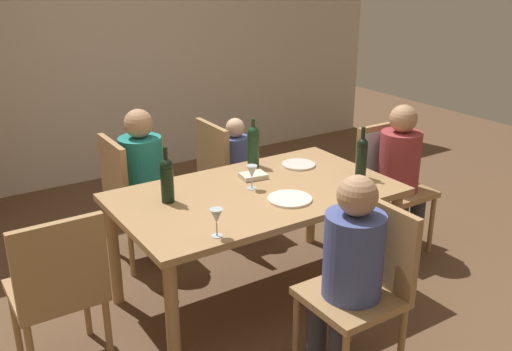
{
  "coord_description": "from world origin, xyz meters",
  "views": [
    {
      "loc": [
        -1.73,
        -2.67,
        2.04
      ],
      "look_at": [
        0.0,
        0.0,
        0.83
      ],
      "focal_mm": 40.17,
      "sensor_mm": 36.0,
      "label": 1
    }
  ],
  "objects": [
    {
      "name": "chair_left_end",
      "position": [
        -1.22,
        -0.09,
        0.53
      ],
      "size": [
        0.44,
        0.44,
        0.92
      ],
      "color": "#A87F51",
      "rests_on": "ground_plane"
    },
    {
      "name": "chair_far_right",
      "position": [
        0.29,
        0.87,
        0.53
      ],
      "size": [
        0.44,
        0.44,
        0.92
      ],
      "rotation": [
        0.0,
        0.0,
        -1.57
      ],
      "color": "#A87F51",
      "rests_on": "ground_plane"
    },
    {
      "name": "rear_room_partition",
      "position": [
        0.0,
        2.69,
        1.35
      ],
      "size": [
        6.4,
        0.12,
        2.7
      ],
      "primitive_type": "cube",
      "color": "beige",
      "rests_on": "ground_plane"
    },
    {
      "name": "dinner_plate_guest_left",
      "position": [
        0.09,
        -0.22,
        0.74
      ],
      "size": [
        0.26,
        0.26,
        0.01
      ],
      "primitive_type": "cylinder",
      "color": "white",
      "rests_on": "dining_table"
    },
    {
      "name": "wine_glass_near_left",
      "position": [
        -0.49,
        -0.4,
        0.84
      ],
      "size": [
        0.07,
        0.07,
        0.15
      ],
      "color": "silver",
      "rests_on": "dining_table"
    },
    {
      "name": "wine_glass_centre",
      "position": [
        -0.0,
        0.05,
        0.84
      ],
      "size": [
        0.07,
        0.07,
        0.15
      ],
      "color": "silver",
      "rests_on": "dining_table"
    },
    {
      "name": "chair_far_left",
      "position": [
        -0.47,
        0.87,
        0.53
      ],
      "size": [
        0.44,
        0.44,
        0.92
      ],
      "rotation": [
        0.0,
        0.0,
        -1.57
      ],
      "color": "#A87F51",
      "rests_on": "ground_plane"
    },
    {
      "name": "wine_bottle_dark_red",
      "position": [
        0.23,
        0.39,
        0.88
      ],
      "size": [
        0.08,
        0.08,
        0.33
      ],
      "color": "#19381E",
      "rests_on": "dining_table"
    },
    {
      "name": "chair_near",
      "position": [
        0.09,
        -0.87,
        0.53
      ],
      "size": [
        0.44,
        0.44,
        0.92
      ],
      "rotation": [
        0.0,
        0.0,
        1.57
      ],
      "color": "#A87F51",
      "rests_on": "ground_plane"
    },
    {
      "name": "person_child_small",
      "position": [
        0.4,
        0.87,
        0.56
      ],
      "size": [
        0.25,
        0.22,
        0.94
      ],
      "rotation": [
        0.0,
        0.0,
        -1.57
      ],
      "color": "#33333D",
      "rests_on": "ground_plane"
    },
    {
      "name": "person_man_bearded",
      "position": [
        1.22,
        -0.03,
        0.64
      ],
      "size": [
        0.29,
        0.34,
        1.1
      ],
      "rotation": [
        0.0,
        0.0,
        3.14
      ],
      "color": "#33333D",
      "rests_on": "ground_plane"
    },
    {
      "name": "wine_bottle_short_olive",
      "position": [
        0.69,
        -0.17,
        0.88
      ],
      "size": [
        0.07,
        0.07,
        0.33
      ],
      "color": "black",
      "rests_on": "dining_table"
    },
    {
      "name": "wine_bottle_tall_green",
      "position": [
        -0.51,
        0.14,
        0.88
      ],
      "size": [
        0.08,
        0.08,
        0.33
      ],
      "color": "black",
      "rests_on": "dining_table"
    },
    {
      "name": "folded_napkin",
      "position": [
        0.1,
        0.19,
        0.75
      ],
      "size": [
        0.17,
        0.14,
        0.03
      ],
      "primitive_type": "cube",
      "rotation": [
        0.0,
        0.0,
        -0.13
      ],
      "color": "beige",
      "rests_on": "dining_table"
    },
    {
      "name": "person_man_guest",
      "position": [
        -0.35,
        0.87,
        0.64
      ],
      "size": [
        0.34,
        0.29,
        1.11
      ],
      "rotation": [
        0.0,
        0.0,
        -1.57
      ],
      "color": "#33333D",
      "rests_on": "ground_plane"
    },
    {
      "name": "chair_right_end",
      "position": [
        1.22,
        0.12,
        0.59
      ],
      "size": [
        0.44,
        0.46,
        0.92
      ],
      "rotation": [
        0.0,
        0.0,
        3.14
      ],
      "color": "#A87F51",
      "rests_on": "ground_plane"
    },
    {
      "name": "person_woman_host",
      "position": [
        -0.03,
        -0.87,
        0.64
      ],
      "size": [
        0.34,
        0.3,
        1.11
      ],
      "rotation": [
        0.0,
        0.0,
        1.57
      ],
      "color": "#33333D",
      "rests_on": "ground_plane"
    },
    {
      "name": "ground_plane",
      "position": [
        0.0,
        0.0,
        0.0
      ],
      "size": [
        10.0,
        10.0,
        0.0
      ],
      "primitive_type": "plane",
      "color": "brown"
    },
    {
      "name": "dining_table",
      "position": [
        0.0,
        0.0,
        0.65
      ],
      "size": [
        1.68,
        0.98,
        0.73
      ],
      "color": "#A87F51",
      "rests_on": "ground_plane"
    },
    {
      "name": "dinner_plate_host",
      "position": [
        0.49,
        0.22,
        0.74
      ],
      "size": [
        0.23,
        0.23,
        0.01
      ],
      "primitive_type": "cylinder",
      "color": "silver",
      "rests_on": "dining_table"
    }
  ]
}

